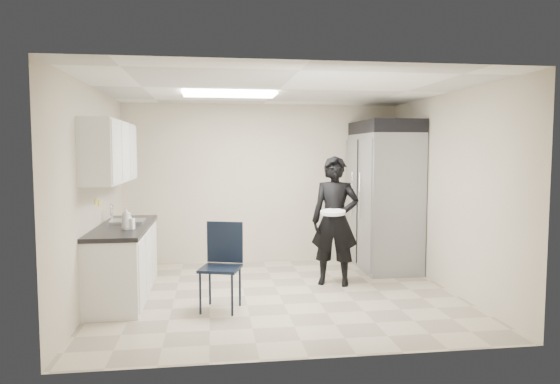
{
  "coord_description": "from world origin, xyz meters",
  "views": [
    {
      "loc": [
        -0.84,
        -6.2,
        1.83
      ],
      "look_at": [
        0.04,
        0.2,
        1.31
      ],
      "focal_mm": 32.0,
      "sensor_mm": 36.0,
      "label": 1
    }
  ],
  "objects": [
    {
      "name": "left_wall",
      "position": [
        -2.25,
        0.0,
        1.3
      ],
      "size": [
        0.0,
        4.0,
        4.0
      ],
      "primitive_type": "plane",
      "rotation": [
        1.57,
        0.0,
        1.57
      ],
      "color": "beige",
      "rests_on": "floor"
    },
    {
      "name": "bucket_lid",
      "position": [
        0.74,
        0.17,
        1.03
      ],
      "size": [
        0.42,
        0.42,
        0.04
      ],
      "primitive_type": "cylinder",
      "rotation": [
        0.0,
        0.0,
        -0.36
      ],
      "color": "white",
      "rests_on": "man_tuxedo"
    },
    {
      "name": "upper_cabinets",
      "position": [
        -2.08,
        0.2,
        1.83
      ],
      "size": [
        0.35,
        1.8,
        0.75
      ],
      "primitive_type": "cube",
      "color": "silver",
      "rests_on": "left_wall"
    },
    {
      "name": "countertop",
      "position": [
        -1.95,
        0.2,
        0.89
      ],
      "size": [
        0.64,
        1.95,
        0.05
      ],
      "primitive_type": "cube",
      "color": "black",
      "rests_on": "lower_counter"
    },
    {
      "name": "notice_sticker_left",
      "position": [
        -2.24,
        0.1,
        1.22
      ],
      "size": [
        0.0,
        0.12,
        0.07
      ],
      "primitive_type": "cube",
      "color": "yellow",
      "rests_on": "left_wall"
    },
    {
      "name": "soap_bottle_a",
      "position": [
        -1.85,
        -0.17,
        1.05
      ],
      "size": [
        0.15,
        0.15,
        0.28
      ],
      "primitive_type": "imported",
      "rotation": [
        0.0,
        0.0,
        0.77
      ],
      "color": "white",
      "rests_on": "countertop"
    },
    {
      "name": "ceiling_panel",
      "position": [
        -0.6,
        0.4,
        2.57
      ],
      "size": [
        1.2,
        0.6,
        0.02
      ],
      "primitive_type": "cube",
      "color": "white",
      "rests_on": "ceiling"
    },
    {
      "name": "soap_bottle_b",
      "position": [
        -1.8,
        -0.16,
        1.01
      ],
      "size": [
        0.1,
        0.11,
        0.2
      ],
      "primitive_type": "imported",
      "rotation": [
        0.0,
        0.0,
        -0.21
      ],
      "color": "#B9BAC7",
      "rests_on": "countertop"
    },
    {
      "name": "man_tuxedo",
      "position": [
        0.83,
        0.4,
        0.88
      ],
      "size": [
        0.76,
        0.63,
        1.77
      ],
      "primitive_type": "imported",
      "rotation": [
        0.0,
        0.0,
        -0.36
      ],
      "color": "black",
      "rests_on": "floor"
    },
    {
      "name": "ceiling",
      "position": [
        0.0,
        0.0,
        2.6
      ],
      "size": [
        4.5,
        4.5,
        0.0
      ],
      "primitive_type": "plane",
      "rotation": [
        3.14,
        0.0,
        0.0
      ],
      "color": "white",
      "rests_on": "back_wall"
    },
    {
      "name": "lower_counter",
      "position": [
        -1.95,
        0.2,
        0.43
      ],
      "size": [
        0.6,
        1.9,
        0.86
      ],
      "primitive_type": "cube",
      "color": "silver",
      "rests_on": "floor"
    },
    {
      "name": "fridge_compressor",
      "position": [
        1.83,
        1.27,
        2.2
      ],
      "size": [
        0.8,
        1.35,
        0.2
      ],
      "primitive_type": "cube",
      "color": "black",
      "rests_on": "commercial_fridge"
    },
    {
      "name": "notice_sticker_right",
      "position": [
        -2.24,
        0.3,
        1.18
      ],
      "size": [
        0.0,
        0.12,
        0.07
      ],
      "primitive_type": "cube",
      "color": "yellow",
      "rests_on": "left_wall"
    },
    {
      "name": "faucet",
      "position": [
        -2.13,
        0.45,
        1.02
      ],
      "size": [
        0.02,
        0.02,
        0.24
      ],
      "primitive_type": "cylinder",
      "color": "silver",
      "rests_on": "countertop"
    },
    {
      "name": "commercial_fridge",
      "position": [
        1.83,
        1.27,
        1.05
      ],
      "size": [
        0.8,
        1.35,
        2.1
      ],
      "primitive_type": "cube",
      "color": "gray",
      "rests_on": "floor"
    },
    {
      "name": "back_wall",
      "position": [
        0.0,
        2.0,
        1.3
      ],
      "size": [
        4.5,
        0.0,
        4.5
      ],
      "primitive_type": "plane",
      "rotation": [
        1.57,
        0.0,
        0.0
      ],
      "color": "beige",
      "rests_on": "floor"
    },
    {
      "name": "folding_chair",
      "position": [
        -0.75,
        -0.51,
        0.49
      ],
      "size": [
        0.54,
        0.54,
        0.98
      ],
      "primitive_type": "cube",
      "rotation": [
        0.0,
        0.0,
        -0.29
      ],
      "color": "black",
      "rests_on": "floor"
    },
    {
      "name": "towel_dispenser",
      "position": [
        -2.14,
        1.35,
        1.62
      ],
      "size": [
        0.22,
        0.3,
        0.35
      ],
      "primitive_type": "cube",
      "color": "black",
      "rests_on": "left_wall"
    },
    {
      "name": "sink",
      "position": [
        -1.93,
        0.45,
        0.87
      ],
      "size": [
        0.42,
        0.4,
        0.14
      ],
      "primitive_type": "cube",
      "color": "gray",
      "rests_on": "countertop"
    },
    {
      "name": "floor",
      "position": [
        0.0,
        0.0,
        0.0
      ],
      "size": [
        4.5,
        4.5,
        0.0
      ],
      "primitive_type": "plane",
      "color": "#B6A78F",
      "rests_on": "ground"
    },
    {
      "name": "right_wall",
      "position": [
        2.25,
        0.0,
        1.3
      ],
      "size": [
        0.0,
        4.0,
        4.0
      ],
      "primitive_type": "plane",
      "rotation": [
        1.57,
        0.0,
        -1.57
      ],
      "color": "beige",
      "rests_on": "floor"
    }
  ]
}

